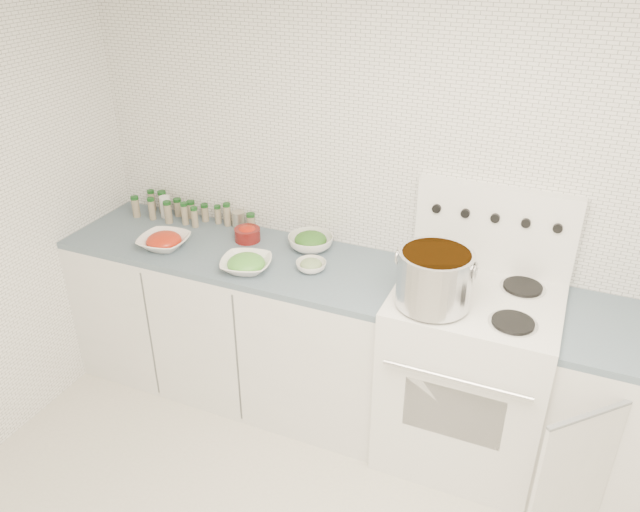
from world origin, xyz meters
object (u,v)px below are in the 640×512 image
(stock_pot, at_px, (435,276))
(bowl_snowpea, at_px, (246,264))
(bowl_tomato, at_px, (164,241))
(stove, at_px, (467,371))

(stock_pot, xyz_separation_m, bowl_snowpea, (-0.95, 0.01, -0.15))
(bowl_tomato, height_order, bowl_snowpea, bowl_tomato)
(stove, xyz_separation_m, bowl_tomato, (-1.65, -0.12, 0.44))
(stock_pot, distance_m, bowl_tomato, 1.48)
(stove, height_order, bowl_snowpea, stove)
(stock_pot, height_order, bowl_snowpea, stock_pot)
(bowl_snowpea, bearing_deg, bowl_tomato, 175.27)
(stove, relative_size, bowl_snowpea, 4.41)
(bowl_tomato, distance_m, bowl_snowpea, 0.53)
(stove, distance_m, bowl_snowpea, 1.22)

